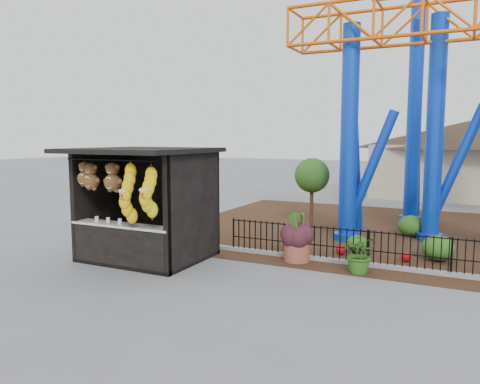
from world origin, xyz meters
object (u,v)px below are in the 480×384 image
at_px(roller_coaster, 478,44).
at_px(prize_booth, 141,206).
at_px(terracotta_planter, 297,250).
at_px(potted_plant, 361,254).

bearing_deg(roller_coaster, prize_booth, -137.88).
relative_size(prize_booth, roller_coaster, 0.32).
relative_size(terracotta_planter, potted_plant, 0.71).
height_order(prize_booth, potted_plant, prize_booth).
distance_m(prize_booth, terracotta_planter, 4.45).
height_order(prize_booth, roller_coaster, roller_coaster).
height_order(roller_coaster, potted_plant, roller_coaster).
distance_m(prize_booth, roller_coaster, 11.97).
xyz_separation_m(prize_booth, potted_plant, (5.73, 1.39, -1.02)).
relative_size(roller_coaster, potted_plant, 10.88).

